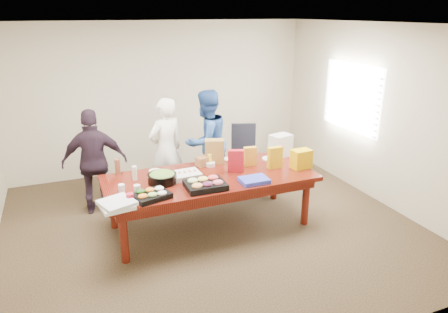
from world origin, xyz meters
name	(u,v)px	position (x,y,z in m)	size (l,w,h in m)	color
floor	(210,226)	(0.00, 0.00, -0.01)	(5.50, 5.00, 0.02)	#47301E
ceiling	(208,23)	(0.00, 0.00, 2.71)	(5.50, 5.00, 0.02)	white
wall_back	(162,98)	(0.00, 2.50, 1.35)	(5.50, 0.04, 2.70)	beige
wall_front	(322,218)	(0.00, -2.50, 1.35)	(5.50, 0.04, 2.70)	beige
wall_right	(377,114)	(2.75, 0.00, 1.35)	(0.04, 5.00, 2.70)	beige
window_panel	(351,98)	(2.72, 0.60, 1.50)	(0.03, 1.40, 1.10)	white
window_blinds	(349,98)	(2.68, 0.60, 1.50)	(0.04, 1.36, 1.00)	beige
conference_table	(210,201)	(0.00, 0.00, 0.38)	(2.80, 1.20, 0.75)	#4C1C0F
office_chair	(248,157)	(1.11, 1.15, 0.50)	(0.50, 0.50, 0.99)	black
person_center	(166,150)	(-0.31, 1.12, 0.82)	(0.59, 0.39, 1.63)	white
person_right	(206,142)	(0.38, 1.18, 0.85)	(0.82, 0.64, 1.69)	#2A5099
person_left	(95,162)	(-1.39, 1.05, 0.78)	(0.92, 0.38, 1.56)	black
veggie_tray	(151,196)	(-0.88, -0.39, 0.78)	(0.41, 0.32, 0.06)	black
fruit_tray	(205,185)	(-0.19, -0.35, 0.79)	(0.49, 0.39, 0.07)	black
sheet_cake	(185,175)	(-0.33, 0.07, 0.79)	(0.40, 0.30, 0.07)	silver
salad_bowl	(162,178)	(-0.65, 0.02, 0.81)	(0.37, 0.37, 0.12)	black
chip_bag_blue	(254,180)	(0.46, -0.41, 0.78)	(0.36, 0.27, 0.05)	#313BBD
chip_bag_red	(236,161)	(0.38, 0.01, 0.91)	(0.22, 0.09, 0.31)	#A8151F
chip_bag_yellow	(275,157)	(0.96, -0.06, 0.90)	(0.21, 0.08, 0.31)	gold
chip_bag_orange	(250,156)	(0.67, 0.16, 0.89)	(0.18, 0.08, 0.28)	orange
mayo_jar	(201,161)	(0.03, 0.43, 0.81)	(0.08, 0.08, 0.13)	silver
mustard_bottle	(210,160)	(0.14, 0.39, 0.83)	(0.06, 0.06, 0.17)	yellow
dressing_bottle	(118,167)	(-1.13, 0.51, 0.86)	(0.07, 0.07, 0.22)	brown
ranch_bottle	(135,173)	(-0.96, 0.24, 0.84)	(0.06, 0.06, 0.19)	beige
banana_bunch	(239,161)	(0.55, 0.27, 0.79)	(0.26, 0.15, 0.09)	#E29E00
bread_loaf	(207,160)	(0.11, 0.44, 0.81)	(0.32, 0.14, 0.13)	brown
kraft_bag	(215,151)	(0.24, 0.44, 0.93)	(0.27, 0.16, 0.35)	olive
red_cup	(130,198)	(-1.14, -0.43, 0.81)	(0.09, 0.09, 0.12)	#A9182D
clear_cup_a	(137,189)	(-1.01, -0.19, 0.81)	(0.08, 0.08, 0.11)	white
clear_cup_b	(122,188)	(-1.18, -0.09, 0.80)	(0.08, 0.08, 0.10)	white
pizza_box_lower	(117,206)	(-1.30, -0.48, 0.77)	(0.35, 0.35, 0.04)	white
pizza_box_upper	(117,203)	(-1.29, -0.49, 0.81)	(0.35, 0.35, 0.04)	silver
plate_a	(270,159)	(1.07, 0.29, 0.76)	(0.24, 0.24, 0.01)	silver
plate_b	(231,159)	(0.52, 0.50, 0.76)	(0.22, 0.22, 0.01)	white
dip_bowl_a	(210,164)	(0.14, 0.35, 0.78)	(0.14, 0.14, 0.05)	beige
dip_bowl_b	(155,172)	(-0.67, 0.32, 0.78)	(0.17, 0.17, 0.07)	beige
grocery_bag_white	(281,145)	(1.29, 0.36, 0.92)	(0.31, 0.22, 0.33)	silver
grocery_bag_yellow	(301,159)	(1.30, -0.20, 0.88)	(0.27, 0.19, 0.27)	#E0B003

